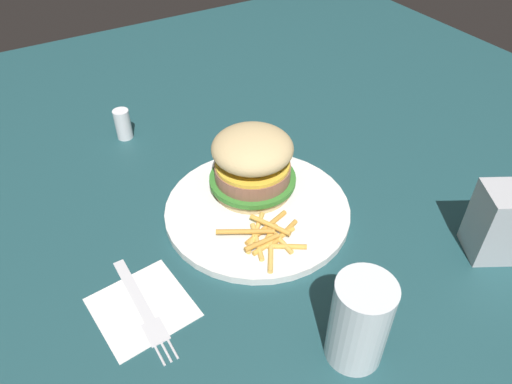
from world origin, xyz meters
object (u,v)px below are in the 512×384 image
at_px(plate, 256,210).
at_px(fries_pile, 267,237).
at_px(napkin_dispenser, 509,223).
at_px(sandwich, 253,162).
at_px(salt_shaker, 123,124).
at_px(napkin, 142,307).
at_px(fork, 143,307).
at_px(drink_glass, 359,325).

bearing_deg(plate, fries_pile, 72.42).
bearing_deg(napkin_dispenser, sandwich, 158.94).
bearing_deg(salt_shaker, napkin, 73.91).
relative_size(sandwich, salt_shaker, 2.40).
distance_m(plate, salt_shaker, 0.31).
distance_m(sandwich, napkin, 0.26).
relative_size(plate, napkin_dispenser, 2.59).
bearing_deg(plate, salt_shaker, -71.14).
bearing_deg(plate, fork, 20.10).
distance_m(fries_pile, salt_shaker, 0.37).
height_order(fork, napkin_dispenser, napkin_dispenser).
height_order(plate, salt_shaker, salt_shaker).
bearing_deg(fries_pile, sandwich, -110.09).
relative_size(plate, drink_glass, 2.38).
height_order(fork, drink_glass, drink_glass).
bearing_deg(sandwich, fries_pile, 69.91).
distance_m(plate, fries_pile, 0.07).
relative_size(sandwich, fries_pile, 1.18).
xyz_separation_m(fries_pile, napkin, (0.19, 0.01, -0.02)).
distance_m(fork, drink_glass, 0.26).
height_order(plate, fries_pile, fries_pile).
height_order(napkin, napkin_dispenser, napkin_dispenser).
xyz_separation_m(plate, sandwich, (-0.02, -0.04, 0.06)).
relative_size(fries_pile, napkin, 1.02).
xyz_separation_m(plate, fries_pile, (0.02, 0.06, 0.01)).
relative_size(plate, fork, 1.58).
xyz_separation_m(fork, drink_glass, (-0.18, 0.18, 0.05)).
bearing_deg(napkin_dispenser, fries_pile, 176.64).
relative_size(napkin_dispenser, salt_shaker, 1.92).
relative_size(plate, fries_pile, 2.45).
distance_m(sandwich, napkin_dispenser, 0.36).
distance_m(napkin, drink_glass, 0.26).
distance_m(napkin_dispenser, salt_shaker, 0.63).
relative_size(fork, napkin_dispenser, 1.64).
height_order(napkin, salt_shaker, salt_shaker).
bearing_deg(fork, salt_shaker, -106.02).
bearing_deg(napkin, fork, 91.24).
xyz_separation_m(napkin, drink_glass, (-0.18, 0.18, 0.05)).
xyz_separation_m(fries_pile, napkin_dispenser, (-0.27, 0.17, 0.04)).
bearing_deg(fries_pile, napkin_dispenser, 147.79).
xyz_separation_m(sandwich, salt_shaker, (0.12, -0.25, -0.03)).
distance_m(plate, sandwich, 0.07).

